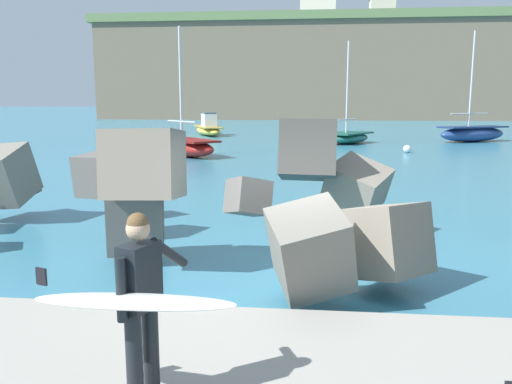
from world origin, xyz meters
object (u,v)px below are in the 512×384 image
Objects in this scene: surfer_with_board at (136,299)px; boat_near_left at (348,137)px; mooring_buoy_outer at (407,149)px; boat_near_centre at (208,128)px; mooring_buoy_middle at (210,132)px; boat_near_right at (472,133)px; boat_mid_left at (185,146)px; station_building_west at (382,16)px; station_building_central at (318,7)px.

boat_near_left is (4.01, 32.32, -0.83)m from surfer_with_board.
mooring_buoy_outer is at bearing 75.23° from surfer_with_board.
boat_near_centre is 14.09× the size of mooring_buoy_middle.
boat_near_right is 21.31m from boat_mid_left.
mooring_buoy_middle is 67.14m from station_building_west.
boat_near_left is 1.02× the size of station_building_west.
surfer_with_board is 27.06m from mooring_buoy_outer.
boat_near_right is 21.00m from mooring_buoy_middle.
boat_near_right is 1.15× the size of station_building_central.
surfer_with_board reaches higher than mooring_buoy_middle.
mooring_buoy_middle is at bearing 93.75° from boat_near_centre.
boat_near_centre is at bearing 136.08° from mooring_buoy_outer.
boat_near_centre is 68.18m from station_building_west.
mooring_buoy_middle is at bearing 133.64° from mooring_buoy_outer.
station_building_west is 1.01× the size of station_building_central.
surfer_with_board is 36.95m from boat_near_right.
boat_mid_left is 12.38m from mooring_buoy_outer.
station_building_west is (14.45, 101.76, 17.25)m from surfer_with_board.
boat_near_right is at bearing 54.84° from mooring_buoy_outer.
boat_mid_left is 1.02× the size of station_building_central.
boat_mid_left is 17.77m from mooring_buoy_middle.
mooring_buoy_middle is at bearing -100.67° from station_building_central.
mooring_buoy_middle is (-20.04, 6.27, -0.39)m from boat_near_right.
mooring_buoy_middle is 0.07× the size of station_building_west.
boat_near_right is 60.01m from station_building_central.
station_building_west reaches higher than mooring_buoy_middle.
station_building_west is at bearing 81.45° from boat_near_left.
boat_mid_left is 70.41m from station_building_central.
boat_near_left is 72.52m from station_building_west.
surfer_with_board is 104.22m from station_building_west.
boat_near_centre is 0.92× the size of boat_mid_left.
mooring_buoy_middle is (-7.18, 40.90, -1.06)m from surfer_with_board.
boat_mid_left reaches higher than mooring_buoy_middle.
boat_near_centre is 20.57m from boat_near_right.
station_building_central is (-10.62, 56.29, 17.89)m from boat_near_right.
station_building_central is (9.43, 50.02, 18.29)m from mooring_buoy_middle.
mooring_buoy_outer is (-5.98, -8.48, -0.39)m from boat_near_right.
surfer_with_board is 0.27× the size of boat_near_right.
boat_near_right is (12.87, 34.63, -0.66)m from surfer_with_board.
surfer_with_board reaches higher than boat_near_centre.
boat_near_centre is at bearing 165.99° from boat_near_right.
boat_near_left is 15.38× the size of mooring_buoy_outer.
station_building_central is at bearing 88.58° from surfer_with_board.
station_building_central is at bearing 100.68° from boat_near_right.
station_building_central is (2.25, 90.92, 17.23)m from surfer_with_board.
surfer_with_board is at bearing -110.38° from boat_near_right.
boat_near_centre reaches higher than mooring_buoy_outer.
boat_near_left is at bearing -165.35° from boat_near_right.
surfer_with_board is at bearing -79.85° from boat_near_centre.
surfer_with_board is at bearing -91.42° from station_building_central.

